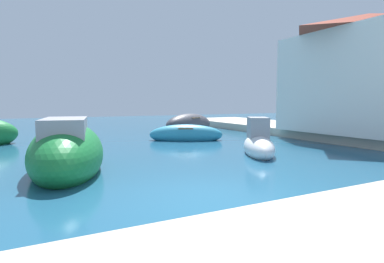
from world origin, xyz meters
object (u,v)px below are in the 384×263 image
(moored_boat_4, at_px, (258,144))
(moored_boat_5, at_px, (189,125))
(moored_boat_2, at_px, (67,152))
(waterfront_building_main, at_px, (366,72))
(moored_boat_1, at_px, (186,135))

(moored_boat_4, xyz_separation_m, moored_boat_5, (2.17, 10.64, 0.04))
(moored_boat_2, xyz_separation_m, waterfront_building_main, (15.55, 0.93, 3.17))
(moored_boat_4, height_order, moored_boat_5, moored_boat_4)
(moored_boat_4, bearing_deg, moored_boat_5, -161.86)
(moored_boat_1, relative_size, moored_boat_5, 0.88)
(waterfront_building_main, bearing_deg, moored_boat_5, 122.81)
(moored_boat_5, relative_size, waterfront_building_main, 0.66)
(moored_boat_1, xyz_separation_m, moored_boat_4, (0.58, -5.53, 0.10))
(moored_boat_4, relative_size, moored_boat_5, 0.72)
(moored_boat_5, bearing_deg, waterfront_building_main, -78.11)
(moored_boat_2, height_order, moored_boat_4, moored_boat_2)
(moored_boat_1, relative_size, moored_boat_4, 1.21)
(moored_boat_1, bearing_deg, moored_boat_5, 89.45)
(moored_boat_5, bearing_deg, moored_boat_2, -153.00)
(moored_boat_2, distance_m, moored_boat_5, 14.06)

